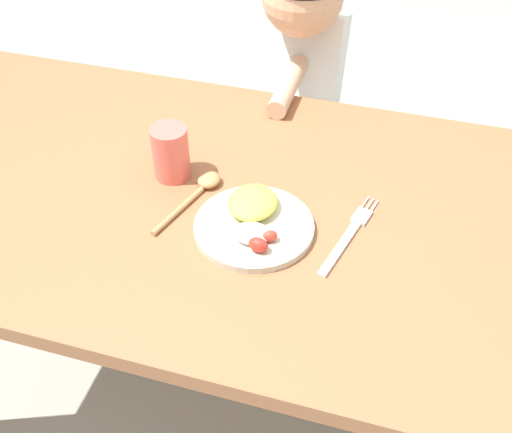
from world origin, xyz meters
The scene contains 7 objects.
ground_plane centered at (0.00, 0.00, 0.00)m, with size 8.00×8.00×0.00m, color gray.
dining_table centered at (0.00, 0.00, 0.63)m, with size 1.45×0.76×0.75m.
plate centered at (0.09, -0.06, 0.76)m, with size 0.21×0.21×0.04m.
fork centered at (0.25, -0.04, 0.75)m, with size 0.07×0.22×0.01m.
spoon centered at (-0.03, 0.00, 0.76)m, with size 0.08×0.19×0.02m.
drinking_cup centered at (-0.10, 0.03, 0.80)m, with size 0.07×0.07×0.11m, color #E76156.
person centered at (0.04, 0.55, 0.57)m, with size 0.20×0.40×1.03m.
Camera 1 is at (0.31, -0.81, 1.49)m, focal length 43.03 mm.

